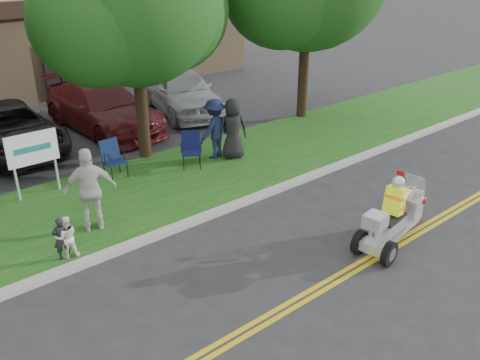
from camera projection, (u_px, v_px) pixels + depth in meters
ground at (311, 271)px, 9.99m from camera, size 120.00×120.00×0.00m
centerline_near at (333, 285)px, 9.59m from camera, size 60.00×0.10×0.01m
centerline_far at (327, 281)px, 9.70m from camera, size 60.00×0.10×0.01m
curb at (216, 212)px, 12.10m from camera, size 60.00×0.25×0.12m
grass_verge at (168, 183)px, 13.60m from camera, size 60.00×4.00×0.10m
commercial_building at (41, 37)px, 23.55m from camera, size 18.00×8.20×4.00m
tree_mid at (134, 4)px, 13.51m from camera, size 5.88×4.80×7.05m
business_sign at (33, 152)px, 12.38m from camera, size 1.25×0.06×1.75m
trike_scooter at (394, 221)px, 10.71m from camera, size 2.44×0.93×1.59m
lawn_chair_a at (191, 147)px, 14.36m from camera, size 0.74×0.74×1.00m
lawn_chair_b at (112, 156)px, 13.68m from camera, size 0.56×0.58×1.02m
spectator_adult_right at (91, 190)px, 10.92m from camera, size 1.20×0.80×1.90m
spectator_chair_a at (215, 129)px, 14.80m from camera, size 1.26×0.88×1.77m
spectator_chair_b at (233, 129)px, 14.77m from camera, size 1.03×0.89×1.78m
child_left at (61, 238)px, 10.04m from camera, size 0.38×0.29×0.92m
child_right at (66, 237)px, 10.11m from camera, size 0.51×0.44×0.90m
parked_car_mid at (9, 129)px, 15.63m from camera, size 2.43×5.15×1.42m
parked_car_right at (103, 107)px, 17.46m from camera, size 2.53×5.66×1.61m
parked_car_far_right at (181, 90)px, 19.26m from camera, size 3.19×5.38×1.72m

